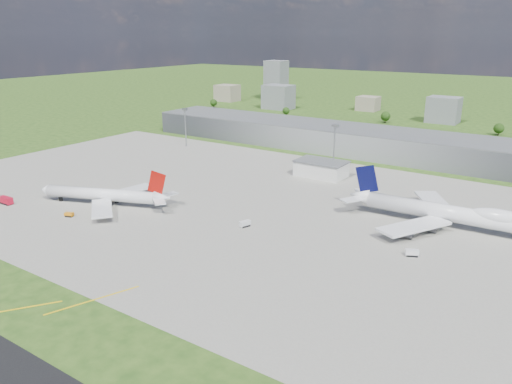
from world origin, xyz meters
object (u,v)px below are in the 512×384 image
Objects in this scene: van_white_near at (245,224)px; airliner_blue_quad at (450,213)px; airliner_red_twin at (106,195)px; tug_yellow at (69,215)px; van_white_far at (412,253)px; fire_truck at (6,201)px.

airliner_blue_quad is at bearing -37.57° from van_white_near.
van_white_near is (67.05, 13.32, -3.47)m from airliner_red_twin.
tug_yellow is at bearing -152.41° from airliner_blue_quad.
van_white_far is (131.09, 23.21, -3.49)m from airliner_red_twin.
fire_truck is at bearing 128.53° from van_white_near.
van_white_far is at bearing -4.36° from tug_yellow.
van_white_near is at bearing -148.41° from airliner_blue_quad.
tug_yellow is 75.35m from van_white_near.
airliner_red_twin reaches higher than van_white_near.
fire_truck is at bearing 169.09° from van_white_far.
airliner_red_twin is at bearing -158.61° from airliner_blue_quad.
tug_yellow is (-1.08, -18.87, -3.77)m from airliner_red_twin.
tug_yellow is 138.70m from van_white_far.
fire_truck is 1.48× the size of van_white_far.
airliner_red_twin is at bearing 31.47° from fire_truck.
airliner_red_twin is 12.33× the size of van_white_far.
fire_truck is 1.82× the size of tug_yellow.
airliner_blue_quad is 15.87× the size of van_white_near.
airliner_blue_quad is 81.62m from van_white_near.
airliner_blue_quad is 156.51m from tug_yellow.
airliner_blue_quad reaches higher than fire_truck.
fire_truck is 112.38m from van_white_near.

